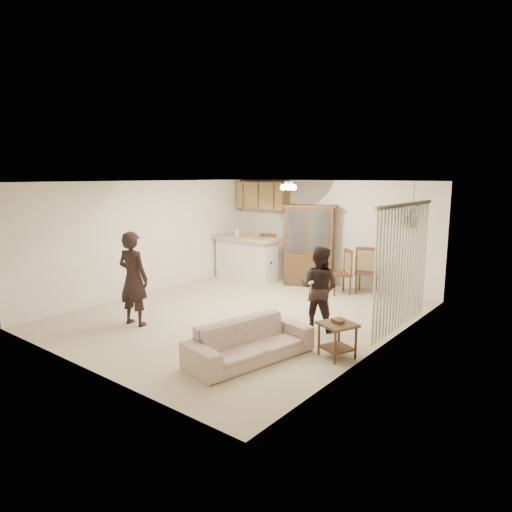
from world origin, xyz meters
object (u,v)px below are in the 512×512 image
Objects in this scene: sofa at (250,335)px; chair_hutch_right at (367,280)px; adult at (133,275)px; chair_hutch_left at (339,281)px; child at (319,291)px; chair_bar at (264,268)px; china_hutch at (309,246)px; side_table at (337,339)px.

chair_hutch_right is at bearing 15.77° from sofa.
adult is 4.59m from chair_hutch_left.
adult is 3.24m from child.
chair_bar is (-2.91, 2.28, -0.34)m from child.
china_hutch reaches higher than adult.
adult is 3.70m from side_table.
chair_hutch_right is at bearing -126.49° from adult.
china_hutch reaches higher than chair_hutch_left.
chair_hutch_left is (-0.86, 2.35, -0.39)m from child.
sofa is 1.80m from child.
china_hutch is (0.85, 4.44, 0.05)m from adult.
adult is 2.94× the size of side_table.
china_hutch is at bearing 33.58° from sofa.
child is 1.25× the size of chair_hutch_right.
side_table is 4.94m from chair_bar.
chair_hutch_left is 0.62m from chair_hutch_right.
chair_hutch_right is at bearing -15.84° from china_hutch.
child is 2.20× the size of side_table.
chair_bar is at bearing -96.50° from adult.
sofa is 4.54m from chair_hutch_right.
sofa is at bearing -137.61° from side_table.
adult reaches higher than chair_hutch_left.
sofa is 1.87× the size of chair_hutch_left.
side_table is at bearing 126.29° from child.
sofa is 4.95m from chair_bar.
side_table is (3.53, 0.90, -0.63)m from adult.
chair_hutch_left is (0.96, -0.26, -0.67)m from china_hutch.
child is 3.71m from chair_bar.
side_table is at bearing -175.53° from adult.
chair_bar is at bearing 175.65° from china_hutch.
chair_hutch_left is (-1.71, 3.27, 0.01)m from side_table.
chair_hutch_left is at bearing 25.26° from chair_hutch_right.
child reaches higher than sofa.
chair_hutch_right reaches higher than chair_hutch_left.
sofa is 4.76m from china_hutch.
chair_bar is 2.58m from chair_hutch_right.
china_hutch is (-1.82, 2.61, 0.28)m from child.
sofa is 4.20m from chair_hutch_left.
chair_hutch_right is at bearing 108.62° from side_table.
chair_hutch_right reaches higher than side_table.
adult is 0.93× the size of china_hutch.
chair_hutch_right is (0.48, 0.40, 0.02)m from chair_hutch_left.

